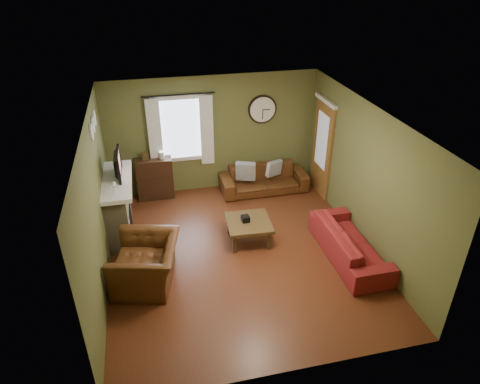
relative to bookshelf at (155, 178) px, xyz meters
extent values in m
cube|color=#552714|center=(1.35, -2.41, -0.46)|extent=(4.60, 5.20, 0.00)
cube|color=white|center=(1.35, -2.41, 2.14)|extent=(4.60, 5.20, 0.00)
cube|color=brown|center=(-0.95, -2.41, 0.84)|extent=(0.00, 5.20, 2.60)
cube|color=brown|center=(3.65, -2.41, 0.84)|extent=(0.00, 5.20, 2.60)
cube|color=brown|center=(1.35, 0.19, 0.84)|extent=(4.60, 0.00, 2.60)
cube|color=brown|center=(1.35, -5.01, 0.84)|extent=(4.60, 0.00, 2.60)
cube|color=#9C8865|center=(-0.75, -1.26, 0.09)|extent=(0.40, 1.40, 1.10)
cube|color=black|center=(-0.56, -1.26, -0.16)|extent=(0.04, 0.60, 0.55)
cube|color=white|center=(-0.72, -1.26, 0.68)|extent=(0.58, 1.60, 0.08)
imported|color=black|center=(-0.70, -1.11, 0.89)|extent=(0.08, 0.60, 0.35)
cube|color=#994C3F|center=(-0.62, -1.11, 0.95)|extent=(0.02, 0.62, 0.36)
cylinder|color=white|center=(-0.93, -1.61, 1.79)|extent=(0.28, 0.28, 0.03)
cylinder|color=white|center=(-0.93, -1.26, 1.79)|extent=(0.28, 0.28, 0.03)
cylinder|color=white|center=(-0.93, -0.91, 1.79)|extent=(0.28, 0.28, 0.03)
cylinder|color=black|center=(0.65, 0.07, 1.81)|extent=(0.03, 0.03, 1.50)
cube|color=white|center=(0.10, 0.07, 0.99)|extent=(0.28, 0.04, 1.55)
cube|color=white|center=(1.20, 0.07, 0.99)|extent=(0.28, 0.04, 1.55)
cube|color=brown|center=(3.62, -0.56, 0.59)|extent=(0.05, 0.90, 2.10)
imported|color=#48351B|center=(0.01, 0.14, 0.50)|extent=(0.27, 0.28, 0.02)
imported|color=#4A2912|center=(2.41, -0.23, -0.18)|extent=(1.95, 0.76, 0.57)
cube|color=#9499A0|center=(1.98, -0.27, 0.09)|extent=(0.45, 0.28, 0.43)
cube|color=#9499A0|center=(2.64, -0.27, 0.09)|extent=(0.37, 0.23, 0.36)
imported|color=maroon|center=(3.24, -2.94, -0.17)|extent=(0.78, 2.00, 0.58)
imported|color=#4A2912|center=(-0.30, -2.81, -0.09)|extent=(1.25, 1.37, 0.76)
cube|color=black|center=(1.54, -2.04, -0.06)|extent=(0.15, 0.15, 0.11)
camera|label=1|loc=(-0.05, -8.49, 4.35)|focal=32.00mm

